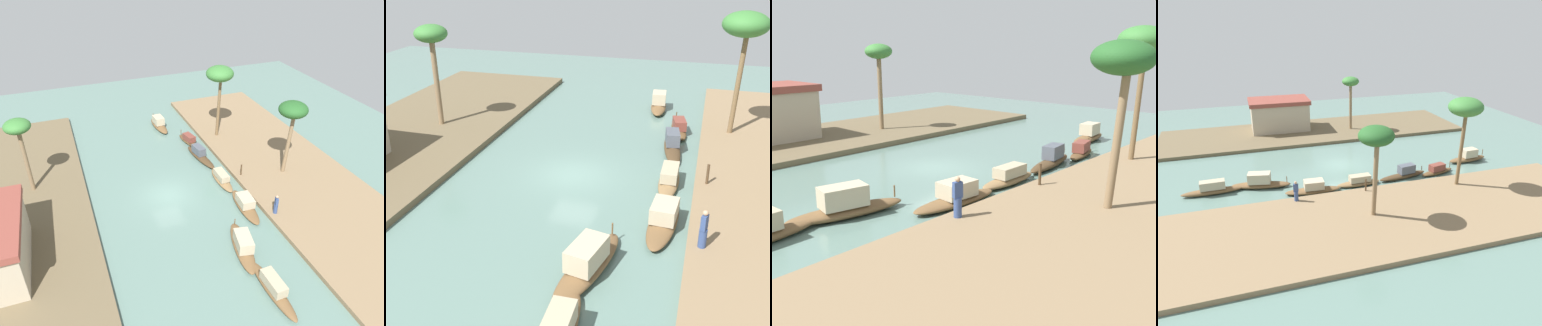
{
  "view_description": "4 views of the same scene",
  "coord_description": "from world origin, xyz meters",
  "views": [
    {
      "loc": [
        -25.63,
        7.68,
        19.84
      ],
      "look_at": [
        2.48,
        -3.21,
        1.16
      ],
      "focal_mm": 35.38,
      "sensor_mm": 36.0,
      "label": 1
    },
    {
      "loc": [
        -23.14,
        -6.73,
        11.67
      ],
      "look_at": [
        -0.45,
        -0.37,
        0.96
      ],
      "focal_mm": 44.88,
      "sensor_mm": 36.0,
      "label": 2
    },
    {
      "loc": [
        -18.93,
        -19.25,
        7.22
      ],
      "look_at": [
        -0.09,
        -2.32,
        0.68
      ],
      "focal_mm": 44.02,
      "sensor_mm": 36.0,
      "label": 3
    },
    {
      "loc": [
        -10.12,
        -34.33,
        14.49
      ],
      "look_at": [
        0.69,
        -1.0,
        0.5
      ],
      "focal_mm": 35.26,
      "sensor_mm": 36.0,
      "label": 4
    }
  ],
  "objects": [
    {
      "name": "palm_tree_left_far",
      "position": [
        8.23,
        -8.48,
        7.16
      ],
      "size": [
        2.86,
        2.86,
        7.76
      ],
      "color": "brown",
      "rests_on": "riverbank_left"
    },
    {
      "name": "sampan_open_hull",
      "position": [
        -4.08,
        -5.41,
        0.41
      ],
      "size": [
        4.84,
        1.54,
        1.14
      ],
      "rotation": [
        0.0,
        0.0,
        -0.07
      ],
      "color": "brown",
      "rests_on": "river_water"
    },
    {
      "name": "sampan_near_left_bank",
      "position": [
        0.16,
        -5.24,
        0.38
      ],
      "size": [
        4.02,
        1.06,
        0.98
      ],
      "rotation": [
        0.0,
        0.0,
        -0.0
      ],
      "color": "brown",
      "rests_on": "river_water"
    },
    {
      "name": "person_on_near_bank",
      "position": [
        -5.86,
        -7.16,
        1.12
      ],
      "size": [
        0.43,
        0.42,
        1.7
      ],
      "rotation": [
        0.0,
        0.0,
        2.84
      ],
      "color": "#33477A",
      "rests_on": "riverbank_left"
    },
    {
      "name": "palm_tree_right_tall",
      "position": [
        4.62,
        10.9,
        6.13
      ],
      "size": [
        2.13,
        2.13,
        6.72
      ],
      "color": "#7F6647",
      "rests_on": "riverbank_right"
    },
    {
      "name": "mooring_post",
      "position": [
        0.1,
        -7.17,
        0.92
      ],
      "size": [
        0.14,
        0.14,
        1.09
      ],
      "primitive_type": "cylinder",
      "color": "#4C3823",
      "rests_on": "riverbank_left"
    },
    {
      "name": "riverbank_right",
      "position": [
        0.0,
        11.8,
        0.19
      ],
      "size": [
        37.67,
        10.51,
        0.38
      ],
      "primitive_type": "cube",
      "color": "brown",
      "rests_on": "ground"
    },
    {
      "name": "river_water",
      "position": [
        0.0,
        0.0,
        0.0
      ],
      "size": [
        61.28,
        61.28,
        0.0
      ],
      "primitive_type": "plane",
      "color": "slate",
      "rests_on": "ground"
    },
    {
      "name": "sampan_downstream_large",
      "position": [
        12.97,
        -3.13,
        0.49
      ],
      "size": [
        4.43,
        1.46,
        1.36
      ],
      "rotation": [
        0.0,
        0.0,
        0.08
      ],
      "color": "brown",
      "rests_on": "river_water"
    },
    {
      "name": "sampan_with_tall_canopy",
      "position": [
        8.2,
        -5.08,
        0.38
      ],
      "size": [
        3.78,
        1.64,
        1.0
      ],
      "rotation": [
        0.0,
        0.0,
        0.21
      ],
      "color": "brown",
      "rests_on": "river_water"
    },
    {
      "name": "sampan_foreground",
      "position": [
        -8.31,
        -2.96,
        0.5
      ],
      "size": [
        5.34,
        2.31,
        1.39
      ],
      "rotation": [
        0.0,
        0.0,
        -0.21
      ],
      "color": "brown",
      "rests_on": "river_water"
    },
    {
      "name": "sampan_upstream_small",
      "position": [
        4.73,
        -4.96,
        0.43
      ],
      "size": [
        5.06,
        1.69,
        1.26
      ],
      "rotation": [
        0.0,
        0.0,
        0.15
      ],
      "color": "#47331E",
      "rests_on": "river_water"
    }
  ]
}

